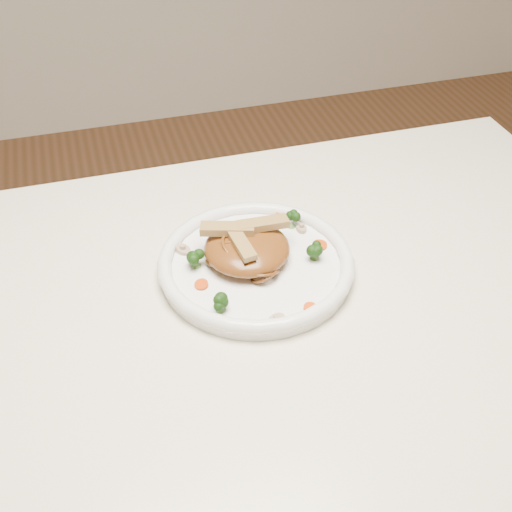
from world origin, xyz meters
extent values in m
cube|color=beige|center=(0.00, 0.00, 0.73)|extent=(1.20, 0.80, 0.04)
cylinder|color=brown|center=(0.54, 0.34, 0.35)|extent=(0.06, 0.06, 0.71)
cylinder|color=white|center=(0.03, 0.08, 0.76)|extent=(0.35, 0.35, 0.02)
ellipsoid|color=brown|center=(0.02, 0.10, 0.78)|extent=(0.16, 0.16, 0.04)
cube|color=tan|center=(0.05, 0.11, 0.81)|extent=(0.07, 0.02, 0.01)
cube|color=tan|center=(0.00, 0.12, 0.81)|extent=(0.08, 0.05, 0.01)
cube|color=tan|center=(0.01, 0.08, 0.81)|extent=(0.03, 0.06, 0.01)
cylinder|color=#B83B06|center=(0.10, 0.18, 0.77)|extent=(0.02, 0.02, 0.00)
cylinder|color=#B83B06|center=(-0.06, 0.06, 0.77)|extent=(0.02, 0.02, 0.00)
cylinder|color=#B83B06|center=(0.13, 0.09, 0.77)|extent=(0.02, 0.02, 0.00)
cylinder|color=#B83B06|center=(-0.01, 0.16, 0.77)|extent=(0.02, 0.02, 0.00)
cylinder|color=#B83B06|center=(0.07, -0.03, 0.77)|extent=(0.02, 0.02, 0.00)
cylinder|color=beige|center=(0.02, -0.03, 0.77)|extent=(0.03, 0.03, 0.01)
cylinder|color=beige|center=(0.11, 0.14, 0.77)|extent=(0.02, 0.02, 0.01)
cylinder|color=beige|center=(-0.07, 0.14, 0.77)|extent=(0.04, 0.04, 0.01)
cylinder|color=beige|center=(0.09, 0.17, 0.77)|extent=(0.03, 0.03, 0.01)
camera|label=1|loc=(-0.17, -0.59, 1.36)|focal=46.21mm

